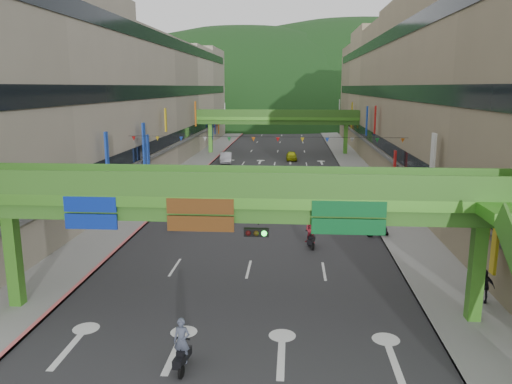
{
  "coord_description": "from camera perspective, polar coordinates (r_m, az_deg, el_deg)",
  "views": [
    {
      "loc": [
        2.54,
        -16.21,
        10.77
      ],
      "look_at": [
        0.0,
        18.0,
        3.5
      ],
      "focal_mm": 35.0,
      "sensor_mm": 36.0,
      "label": 1
    }
  ],
  "objects": [
    {
      "name": "scooter_rider_mid",
      "position": [
        34.06,
        6.36,
        -4.53
      ],
      "size": [
        1.02,
        1.59,
        2.19
      ],
      "color": "black",
      "rests_on": "ground"
    },
    {
      "name": "pedestrian_dark",
      "position": [
        27.89,
        24.58,
        -10.0
      ],
      "size": [
        1.06,
        0.89,
        1.7
      ],
      "primitive_type": "imported",
      "rotation": [
        0.0,
        0.0,
        -0.57
      ],
      "color": "black",
      "rests_on": "ground"
    },
    {
      "name": "scooter_rider_far",
      "position": [
        38.84,
        -9.1,
        -2.6
      ],
      "size": [
        0.98,
        1.59,
        2.16
      ],
      "color": "maroon",
      "rests_on": "ground"
    },
    {
      "name": "curb_left",
      "position": [
        68.07,
        -5.66,
        2.88
      ],
      "size": [
        0.2,
        140.0,
        0.18
      ],
      "primitive_type": "cube",
      "color": "#CC5959",
      "rests_on": "ground"
    },
    {
      "name": "hill_left",
      "position": [
        177.41,
        -1.45,
        8.48
      ],
      "size": [
        168.0,
        140.0,
        112.0
      ],
      "primitive_type": "ellipsoid",
      "color": "#1C4419",
      "rests_on": "ground"
    },
    {
      "name": "curb_right",
      "position": [
        67.39,
        9.79,
        2.67
      ],
      "size": [
        0.2,
        140.0,
        0.18
      ],
      "primitive_type": "cube",
      "color": "gray",
      "rests_on": "ground"
    },
    {
      "name": "building_row_right",
      "position": [
        68.22,
        18.45,
        10.26
      ],
      "size": [
        12.8,
        95.0,
        19.0
      ],
      "color": "gray",
      "rests_on": "ground"
    },
    {
      "name": "overpass_near",
      "position": [
        22.36,
        -0.01,
        -2.44
      ],
      "size": [
        28.0,
        12.27,
        7.1
      ],
      "color": "#4C9E2D",
      "rests_on": "ground"
    },
    {
      "name": "overpass_far",
      "position": [
        81.43,
        2.47,
        8.17
      ],
      "size": [
        28.0,
        2.2,
        7.1
      ],
      "color": "#4C9E2D",
      "rests_on": "ground"
    },
    {
      "name": "hill_right",
      "position": [
        197.79,
        10.88,
        8.63
      ],
      "size": [
        208.0,
        176.0,
        128.0
      ],
      "primitive_type": "ellipsoid",
      "color": "#1C4419",
      "rests_on": "ground"
    },
    {
      "name": "pedestrian_blue",
      "position": [
        52.55,
        12.11,
        0.85
      ],
      "size": [
        0.92,
        0.69,
        1.78
      ],
      "primitive_type": "imported",
      "rotation": [
        0.0,
        0.0,
        3.35
      ],
      "color": "#334A61",
      "rests_on": "ground"
    },
    {
      "name": "road_slab",
      "position": [
        67.13,
        2.03,
        2.73
      ],
      "size": [
        18.0,
        140.0,
        0.02
      ],
      "primitive_type": "cube",
      "color": "#28282B",
      "rests_on": "ground"
    },
    {
      "name": "scooter_rider_near",
      "position": [
        20.21,
        -8.46,
        -17.04
      ],
      "size": [
        0.7,
        1.6,
        2.14
      ],
      "color": "black",
      "rests_on": "ground"
    },
    {
      "name": "car_silver",
      "position": [
        71.66,
        -3.45,
        3.92
      ],
      "size": [
        2.13,
        4.84,
        1.54
      ],
      "primitive_type": "imported",
      "rotation": [
        0.0,
        0.0,
        0.11
      ],
      "color": "#9898A0",
      "rests_on": "ground"
    },
    {
      "name": "parked_scooter_row",
      "position": [
        41.59,
        12.79,
        -2.6
      ],
      "size": [
        1.6,
        9.39,
        1.08
      ],
      "color": "black",
      "rests_on": "ground"
    },
    {
      "name": "sidewalk_left",
      "position": [
        68.42,
        -7.23,
        2.87
      ],
      "size": [
        4.0,
        140.0,
        0.15
      ],
      "primitive_type": "cube",
      "color": "gray",
      "rests_on": "ground"
    },
    {
      "name": "scooter_rider_left",
      "position": [
        47.91,
        -7.23,
        0.24
      ],
      "size": [
        1.09,
        1.6,
        2.2
      ],
      "color": "#94949C",
      "rests_on": "ground"
    },
    {
      "name": "pedestrian_red",
      "position": [
        48.55,
        12.75,
        -0.03
      ],
      "size": [
        1.08,
        0.95,
        1.86
      ],
      "primitive_type": "imported",
      "rotation": [
        0.0,
        0.0,
        0.31
      ],
      "color": "#A10C38",
      "rests_on": "ground"
    },
    {
      "name": "sidewalk_right",
      "position": [
        67.6,
        11.39,
        2.62
      ],
      "size": [
        4.0,
        140.0,
        0.15
      ],
      "primitive_type": "cube",
      "color": "gray",
      "rests_on": "ground"
    },
    {
      "name": "building_row_left",
      "position": [
        69.62,
        -13.96,
        10.54
      ],
      "size": [
        12.8,
        95.0,
        19.0
      ],
      "color": "#9E937F",
      "rests_on": "ground"
    },
    {
      "name": "car_yellow",
      "position": [
        74.49,
        4.08,
        4.13
      ],
      "size": [
        1.72,
        3.95,
        1.33
      ],
      "primitive_type": "imported",
      "rotation": [
        0.0,
        0.0,
        0.04
      ],
      "color": "#B9C216",
      "rests_on": "ground"
    },
    {
      "name": "bunting_string",
      "position": [
        46.53,
        1.1,
        6.03
      ],
      "size": [
        26.0,
        0.36,
        0.47
      ],
      "color": "black",
      "rests_on": "ground"
    }
  ]
}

